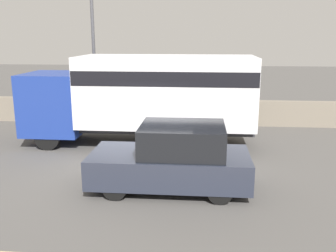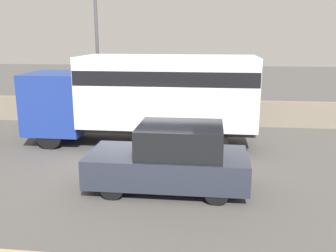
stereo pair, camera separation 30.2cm
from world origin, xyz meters
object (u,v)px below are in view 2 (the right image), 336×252
pedestrian (35,108)px  car_hatchback (172,159)px  street_lamp (96,24)px  box_truck (148,93)px

pedestrian → car_hatchback: bearing=-42.3°
car_hatchback → street_lamp: bearing=-59.9°
street_lamp → box_truck: street_lamp is taller
street_lamp → pedestrian: street_lamp is taller
street_lamp → box_truck: bearing=-46.6°
car_hatchback → pedestrian: 8.93m
car_hatchback → pedestrian: bearing=-42.3°
box_truck → pedestrian: box_truck is taller
street_lamp → car_hatchback: bearing=-59.9°
box_truck → pedestrian: bearing=-20.7°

